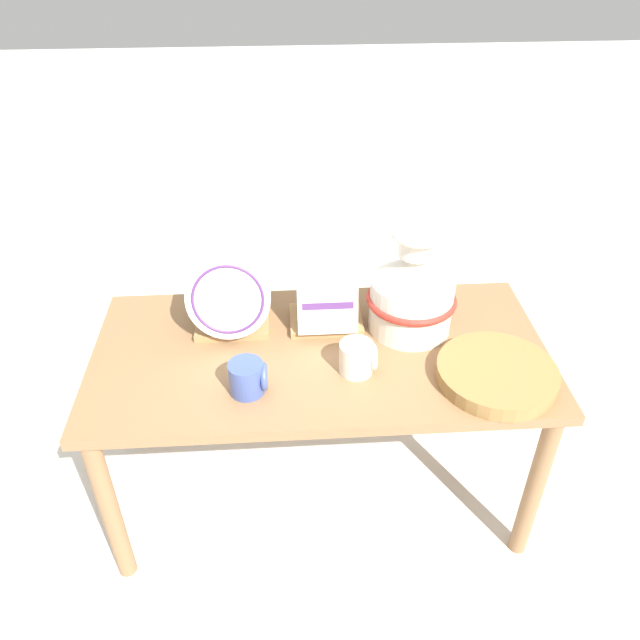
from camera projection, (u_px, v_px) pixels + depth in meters
The scene contains 8 objects.
ground_plane at pixel (320, 488), 2.27m from camera, with size 14.00×14.00×0.00m, color silver.
display_table at pixel (320, 369), 1.93m from camera, with size 1.37×0.67×0.65m.
ceramic_vase at pixel (412, 289), 1.90m from camera, with size 0.28×0.28×0.35m.
dish_rack_round_plates at pixel (230, 297), 1.91m from camera, with size 0.25×0.22×0.27m.
dish_rack_square_plates at pixel (326, 304), 1.96m from camera, with size 0.23×0.20×0.21m.
wicker_charger_stack at pixel (497, 374), 1.76m from camera, with size 0.34×0.34×0.04m.
mug_cobalt_glaze at pixel (248, 378), 1.71m from camera, with size 0.11×0.10×0.10m.
mug_cream_glaze at pixel (358, 358), 1.78m from camera, with size 0.11×0.10×0.10m.
Camera 1 is at (-0.10, -1.47, 1.83)m, focal length 35.00 mm.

